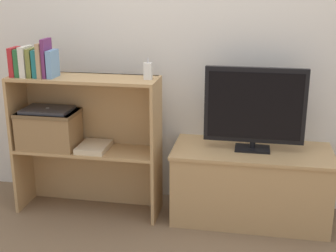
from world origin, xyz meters
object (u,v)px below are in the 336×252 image
book_forest (20,63)px  laptop (48,110)px  baby_monitor (148,71)px  storage_basket_left (49,128)px  book_crimson (15,62)px  book_tan (43,60)px  tv_stand (250,184)px  tv (255,107)px  book_olive (32,62)px  book_skyblue (53,64)px  book_ivory (26,61)px  book_plum (47,58)px  magazine_stack (94,147)px  book_teal (38,63)px

book_forest → laptop: (0.15, 0.03, -0.31)m
baby_monitor → storage_basket_left: bearing=-178.7°
book_crimson → book_tan: (0.19, -0.00, 0.02)m
tv_stand → tv: size_ratio=1.62×
book_olive → book_skyblue: bearing=0.0°
book_ivory → book_olive: book_ivory is taller
book_forest → book_skyblue: (0.22, 0.00, -0.00)m
book_forest → tv_stand: bearing=4.8°
book_olive → book_skyblue: 0.14m
baby_monitor → laptop: size_ratio=0.42×
tv_stand → book_olive: book_olive is taller
tv → baby_monitor: size_ratio=4.68×
book_olive → baby_monitor: book_olive is taller
book_forest → laptop: 0.35m
baby_monitor → laptop: 0.73m
book_tan → book_plum: book_plum is taller
tv_stand → tv: bearing=-90.0°
book_skyblue → book_tan: bearing=180.0°
baby_monitor → tv_stand: bearing=7.0°
book_forest → magazine_stack: book_forest is taller
laptop → magazine_stack: 0.39m
book_ivory → baby_monitor: (0.78, 0.04, -0.04)m
book_olive → book_tan: (0.07, 0.00, 0.02)m
book_crimson → book_plum: book_plum is taller
book_forest → baby_monitor: bearing=2.9°
tv → baby_monitor: baby_monitor is taller
book_crimson → laptop: size_ratio=0.58×
laptop → tv_stand: bearing=4.1°
laptop → book_plum: bearing=-37.8°
book_skyblue → magazine_stack: 0.60m
book_olive → tv_stand: bearing=5.0°
book_olive → magazine_stack: size_ratio=0.73×
storage_basket_left → magazine_stack: (0.31, 0.00, -0.12)m
book_skyblue → storage_basket_left: book_skyblue is taller
tv_stand → book_tan: size_ratio=4.68×
book_ivory → book_teal: 0.08m
tv → book_teal: (-1.36, -0.12, 0.25)m
book_crimson → magazine_stack: 0.74m
book_crimson → tv: bearing=4.6°
tv → book_ivory: size_ratio=3.26×
tv → book_teal: book_teal is taller
book_teal → storage_basket_left: book_teal is taller
book_teal → book_skyblue: 0.10m
book_plum → magazine_stack: 0.65m
magazine_stack → book_crimson: bearing=-176.5°
book_crimson → baby_monitor: 0.86m
storage_basket_left → laptop: (0.00, 0.00, 0.12)m
tv → book_forest: size_ratio=3.59×
book_plum → magazine_stack: size_ratio=0.98×
tv_stand → tv: tv is taller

